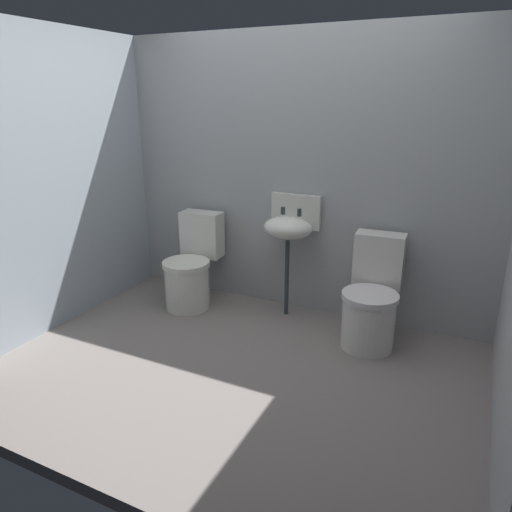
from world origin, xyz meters
The scene contains 6 objects.
ground_plane centered at (0.00, 0.00, -0.04)m, with size 3.53×2.52×0.08m, color slate.
wall_back centered at (0.00, 1.11, 1.12)m, with size 3.53×0.10×2.24m, color #989CA0.
wall_left centered at (-1.61, 0.10, 1.12)m, with size 0.10×2.32×2.24m, color #919DA7.
toilet_left centered at (-0.84, 0.71, 0.32)m, with size 0.43×0.61×0.78m.
toilet_right centered at (0.72, 0.71, 0.32)m, with size 0.42×0.61×0.78m.
sink centered at (-0.01, 0.90, 0.75)m, with size 0.42×0.35×0.99m.
Camera 1 is at (1.34, -2.49, 1.74)m, focal length 33.06 mm.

